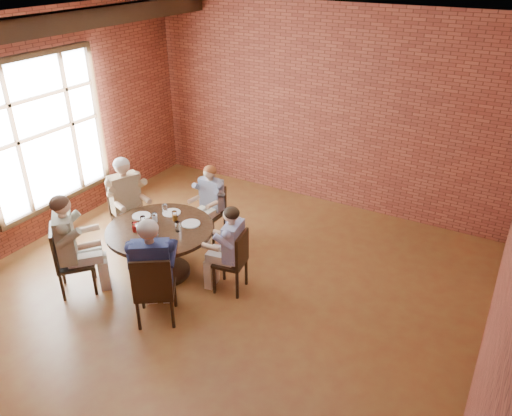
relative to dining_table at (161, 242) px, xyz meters
The scene contains 30 objects.
floor 1.06m from the dining_table, 12.46° to the right, with size 7.00×7.00×0.00m, color brown.
ceiling 3.02m from the dining_table, 12.46° to the right, with size 7.00×7.00×0.00m, color silver.
wall_back 3.62m from the dining_table, 74.75° to the left, with size 7.00×7.00×0.00m, color brown.
wall_left 2.63m from the dining_table, behind, with size 7.00×7.00×0.00m, color brown.
wall_right 4.32m from the dining_table, ahead, with size 7.00×7.00×0.00m, color brown.
ceiling_beam 3.16m from the dining_table, behind, with size 0.22×6.90×0.26m, color black.
window 2.55m from the dining_table, behind, with size 0.10×2.16×2.36m.
dining_table is the anchor object (origin of this frame).
chair_a 1.10m from the dining_table, ahead, with size 0.45×0.45×0.90m.
diner_a 1.03m from the dining_table, ahead, with size 0.48×0.59×1.26m, color #3F51A3, non-canonical shape.
chair_b 1.22m from the dining_table, 88.48° to the left, with size 0.39×0.39×0.88m.
diner_b 1.15m from the dining_table, 88.48° to the left, with size 0.47×0.57×1.23m, color gray, non-canonical shape.
chair_c 1.18m from the dining_table, 156.30° to the left, with size 0.60×0.60×0.97m.
diner_c 1.10m from the dining_table, 156.30° to the left, with size 0.57×0.70×1.40m, color brown, non-canonical shape.
chair_d 1.24m from the dining_table, 131.81° to the right, with size 0.66×0.66×0.98m.
diner_d 1.16m from the dining_table, 131.81° to the right, with size 0.58×0.71×1.41m, color tan, non-canonical shape.
chair_e 1.06m from the dining_table, 55.41° to the right, with size 0.65×0.65×0.99m.
diner_e 0.98m from the dining_table, 55.41° to the right, with size 0.58×0.71×1.42m, color #1A234A, non-canonical shape.
plate_a 0.48m from the dining_table, 43.59° to the left, with size 0.26×0.26×0.01m, color white.
plate_b 0.49m from the dining_table, 106.81° to the left, with size 0.26×0.26×0.01m, color white.
plate_c 0.51m from the dining_table, 164.09° to the left, with size 0.26×0.26×0.01m, color white.
plate_d 0.57m from the dining_table, 77.38° to the right, with size 0.26×0.26×0.01m, color white.
glass_a 0.40m from the dining_table, 10.26° to the left, with size 0.07×0.07×0.14m, color white.
glass_b 0.40m from the dining_table, 79.90° to the left, with size 0.07×0.07×0.14m, color white.
glass_c 0.51m from the dining_table, 118.80° to the left, with size 0.07×0.07×0.14m, color white.
glass_d 0.34m from the dining_table, 150.27° to the left, with size 0.07×0.07×0.14m, color white.
glass_e 0.38m from the dining_table, 166.22° to the right, with size 0.07×0.07×0.14m, color white.
glass_f 0.44m from the dining_table, 132.58° to the right, with size 0.07×0.07×0.14m, color white.
glass_g 0.36m from the dining_table, 65.55° to the right, with size 0.07×0.07×0.14m, color white.
smartphone 0.49m from the dining_table, 35.90° to the right, with size 0.07×0.14×0.01m, color black.
Camera 1 is at (3.16, -4.25, 4.16)m, focal length 35.00 mm.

